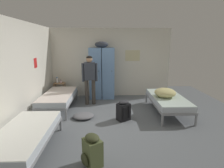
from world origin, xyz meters
name	(u,v)px	position (x,y,z in m)	size (l,w,h in m)	color
ground_plane	(112,121)	(0.00, 0.00, 0.00)	(7.73, 7.73, 0.00)	slate
room_backdrop	(74,67)	(-1.15, 1.18, 1.28)	(4.51, 4.89, 2.55)	silver
locker_bank	(102,72)	(-0.32, 2.14, 0.97)	(0.90, 0.55, 2.07)	#6B93C6
shelf_unit	(60,89)	(-1.89, 2.16, 0.35)	(0.38, 0.30, 0.57)	#99704C
bed_left_front	(24,135)	(-1.64, -1.40, 0.38)	(0.90, 1.90, 0.49)	gray
bed_left_rear	(58,97)	(-1.64, 1.01, 0.38)	(0.90, 1.90, 0.49)	gray
bed_right	(168,100)	(1.64, 0.59, 0.38)	(0.90, 1.90, 0.49)	gray
bedding_heap	(165,93)	(1.54, 0.55, 0.62)	(0.61, 0.62, 0.25)	#D1C67F
person_traveler	(90,76)	(-0.69, 1.39, 0.97)	(0.51, 0.24, 1.61)	#3D3833
water_bottle	(57,80)	(-1.97, 2.18, 0.67)	(0.07, 0.07, 0.22)	white
lotion_bottle	(61,82)	(-1.82, 2.12, 0.63)	(0.05, 0.05, 0.13)	beige
backpack_olive	(92,151)	(-0.39, -1.75, 0.26)	(0.41, 0.40, 0.55)	#566038
backpack_black	(123,111)	(0.29, 0.08, 0.26)	(0.40, 0.41, 0.55)	black
clothes_pile_grey	(83,116)	(-0.78, 0.23, 0.06)	(0.56, 0.50, 0.12)	slate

